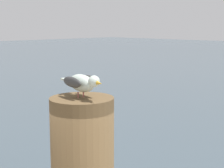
# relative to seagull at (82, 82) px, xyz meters

# --- Properties ---
(seagull) EXTENTS (0.39, 0.18, 0.14)m
(seagull) POSITION_rel_seagull_xyz_m (0.00, 0.00, 0.00)
(seagull) COLOR #C66760
(seagull) RESTS_ON mooring_post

